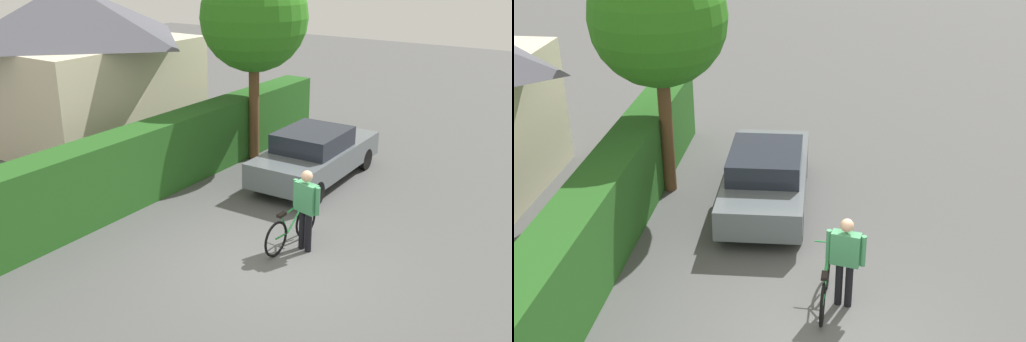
% 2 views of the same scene
% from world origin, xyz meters
% --- Properties ---
extents(ground_plane, '(60.00, 60.00, 0.00)m').
position_xyz_m(ground_plane, '(0.00, 0.00, 0.00)').
color(ground_plane, '#4E4E4E').
extents(hedge_row, '(16.44, 0.90, 1.77)m').
position_xyz_m(hedge_row, '(0.00, 4.41, 0.88)').
color(hedge_row, '#23561C').
rests_on(hedge_row, ground).
extents(house_distant, '(6.12, 6.26, 4.80)m').
position_xyz_m(house_distant, '(3.43, 9.73, 2.46)').
color(house_distant, beige).
rests_on(house_distant, ground).
extents(parked_car_near, '(4.32, 1.82, 1.40)m').
position_xyz_m(parked_car_near, '(4.24, 1.54, 0.72)').
color(parked_car_near, slate).
rests_on(parked_car_near, ground).
extents(bicycle, '(1.79, 0.50, 0.94)m').
position_xyz_m(bicycle, '(0.77, 0.15, 0.40)').
color(bicycle, black).
rests_on(bicycle, ground).
extents(person_rider, '(0.31, 0.66, 1.70)m').
position_xyz_m(person_rider, '(0.77, -0.16, 1.00)').
color(person_rider, black).
rests_on(person_rider, ground).
extents(tree_kerbside, '(2.93, 2.93, 5.46)m').
position_xyz_m(tree_kerbside, '(4.80, 3.84, 3.97)').
color(tree_kerbside, brown).
rests_on(tree_kerbside, ground).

